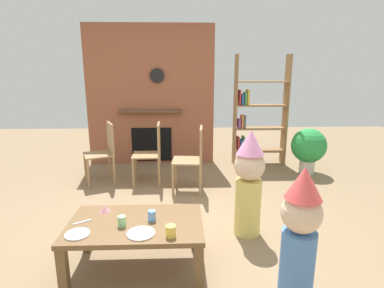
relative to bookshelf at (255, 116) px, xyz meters
name	(u,v)px	position (x,y,z in m)	size (l,w,h in m)	color
ground_plane	(179,234)	(-1.33, -2.40, -0.87)	(12.00, 12.00, 0.00)	#846B4C
brick_fireplace_feature	(151,96)	(-1.81, 0.20, 0.32)	(2.20, 0.28, 2.40)	#935138
bookshelf	(255,116)	(0.00, 0.00, 0.00)	(0.90, 0.28, 1.90)	olive
coffee_table	(136,229)	(-1.67, -2.94, -0.50)	(1.09, 0.67, 0.43)	brown
paper_cup_near_left	(122,221)	(-1.77, -3.00, -0.40)	(0.06, 0.06, 0.09)	#8CD18C
paper_cup_near_right	(171,231)	(-1.38, -3.18, -0.39)	(0.08, 0.08, 0.09)	#F2CC4C
paper_cup_center	(152,216)	(-1.54, -2.92, -0.39)	(0.06, 0.06, 0.09)	#669EE0
paper_plate_front	(77,234)	(-2.08, -3.12, -0.43)	(0.18, 0.18, 0.01)	white
paper_plate_rear	(141,233)	(-1.61, -3.13, -0.43)	(0.21, 0.21, 0.01)	white
birthday_cake_slice	(105,208)	(-1.97, -2.74, -0.41)	(0.10, 0.10, 0.07)	pink
table_fork	(82,222)	(-2.11, -2.93, -0.44)	(0.15, 0.02, 0.01)	silver
child_with_cone_hat	(300,232)	(-0.47, -3.34, -0.33)	(0.28, 0.28, 1.02)	#4C7FC6
child_in_pink	(249,181)	(-0.63, -2.40, -0.29)	(0.30, 0.30, 1.09)	#E0CC66
dining_chair_left	(105,149)	(-2.42, -0.83, -0.36)	(0.52, 0.52, 0.90)	#9E7A51
dining_chair_middle	(153,150)	(-1.71, -0.92, -0.36)	(0.41, 0.41, 0.90)	#9E7A51
dining_chair_right	(194,156)	(-1.12, -1.24, -0.36)	(0.43, 0.43, 0.90)	#9E7A51
potted_plant_tall	(309,147)	(0.76, -0.53, -0.43)	(0.55, 0.55, 0.74)	beige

